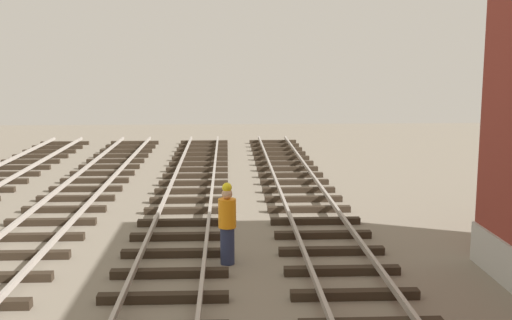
% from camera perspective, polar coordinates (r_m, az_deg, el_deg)
% --- Properties ---
extents(track_worker_foreground, '(0.40, 0.40, 1.87)m').
position_cam_1_polar(track_worker_foreground, '(14.38, -2.58, -5.71)').
color(track_worker_foreground, '#262D4C').
rests_on(track_worker_foreground, ground).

